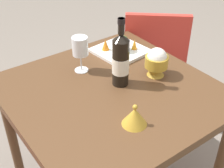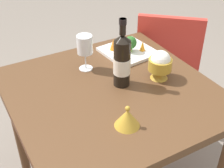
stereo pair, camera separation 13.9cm
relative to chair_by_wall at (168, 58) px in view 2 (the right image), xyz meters
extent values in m
cube|color=brown|center=(0.65, 0.40, 0.20)|extent=(0.89, 0.89, 0.04)
cylinder|color=brown|center=(0.26, 0.01, -0.18)|extent=(0.05, 0.05, 0.71)
cylinder|color=brown|center=(1.03, 0.01, -0.18)|extent=(0.05, 0.05, 0.71)
cube|color=red|center=(-0.07, -0.08, -0.09)|extent=(0.56, 0.56, 0.02)
cube|color=red|center=(0.05, 0.06, 0.12)|extent=(0.33, 0.29, 0.40)
cylinder|color=black|center=(-0.05, -0.32, -0.31)|extent=(0.03, 0.03, 0.43)
cylinder|color=black|center=(-0.31, -0.10, -0.31)|extent=(0.03, 0.03, 0.43)
cylinder|color=black|center=(0.17, -0.06, -0.31)|extent=(0.03, 0.03, 0.43)
cylinder|color=black|center=(-0.09, 0.16, -0.31)|extent=(0.03, 0.03, 0.43)
cylinder|color=black|center=(0.59, 0.38, 0.33)|extent=(0.08, 0.07, 0.22)
cone|color=black|center=(0.59, 0.38, 0.45)|extent=(0.08, 0.07, 0.03)
cylinder|color=black|center=(0.59, 0.38, 0.50)|extent=(0.03, 0.03, 0.07)
cylinder|color=black|center=(0.59, 0.38, 0.52)|extent=(0.03, 0.03, 0.02)
cylinder|color=silver|center=(0.59, 0.38, 0.31)|extent=(0.08, 0.08, 0.08)
cylinder|color=white|center=(0.67, 0.18, 0.22)|extent=(0.07, 0.07, 0.00)
cylinder|color=white|center=(0.67, 0.18, 0.26)|extent=(0.01, 0.01, 0.08)
cylinder|color=white|center=(0.67, 0.18, 0.35)|extent=(0.08, 0.08, 0.09)
cone|color=gold|center=(0.40, 0.42, 0.24)|extent=(0.08, 0.08, 0.04)
cylinder|color=gold|center=(0.40, 0.42, 0.29)|extent=(0.11, 0.11, 0.05)
sphere|color=white|center=(0.40, 0.42, 0.31)|extent=(0.09, 0.09, 0.09)
cone|color=gold|center=(0.71, 0.63, 0.25)|extent=(0.10, 0.10, 0.07)
sphere|color=gold|center=(0.71, 0.63, 0.30)|extent=(0.02, 0.02, 0.02)
cube|color=white|center=(0.40, 0.14, 0.22)|extent=(0.27, 0.27, 0.02)
cylinder|color=#729E4C|center=(0.40, 0.16, 0.25)|extent=(0.03, 0.03, 0.03)
sphere|color=#2D6B28|center=(0.40, 0.16, 0.28)|extent=(0.07, 0.07, 0.07)
cone|color=orange|center=(0.34, 0.18, 0.26)|extent=(0.03, 0.03, 0.06)
cone|color=orange|center=(0.47, 0.09, 0.26)|extent=(0.04, 0.04, 0.06)
camera|label=1|loc=(1.33, 1.32, 1.03)|focal=50.29mm
camera|label=2|loc=(1.21, 1.40, 1.03)|focal=50.29mm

